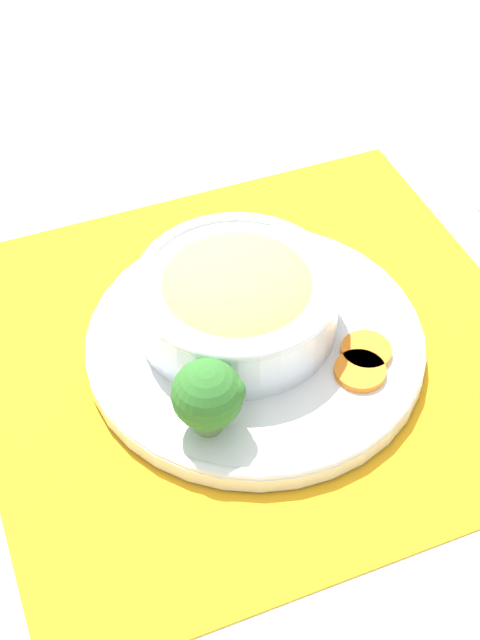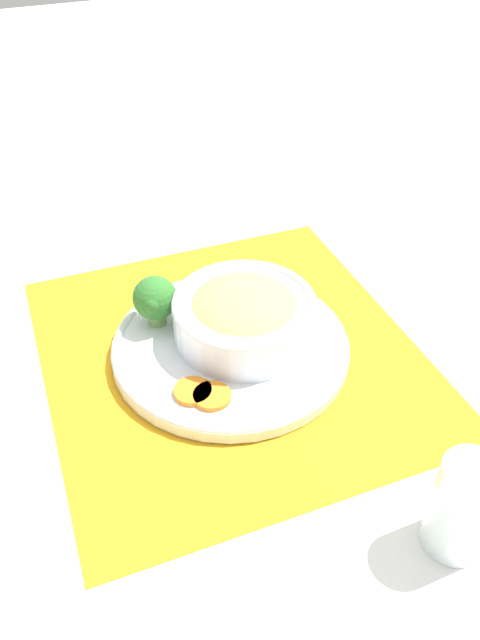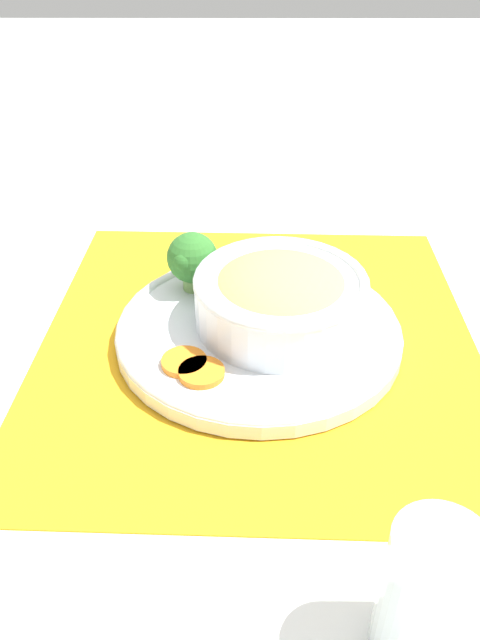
# 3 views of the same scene
# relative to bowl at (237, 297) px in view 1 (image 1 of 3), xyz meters

# --- Properties ---
(ground_plane) EXTENTS (4.00, 4.00, 0.00)m
(ground_plane) POSITION_rel_bowl_xyz_m (-0.01, 0.02, -0.05)
(ground_plane) COLOR white
(placemat) EXTENTS (0.52, 0.49, 0.00)m
(placemat) POSITION_rel_bowl_xyz_m (-0.01, 0.02, -0.05)
(placemat) COLOR orange
(placemat) RESTS_ON ground_plane
(plate) EXTENTS (0.31, 0.31, 0.02)m
(plate) POSITION_rel_bowl_xyz_m (-0.01, 0.02, -0.04)
(plate) COLOR silver
(plate) RESTS_ON placemat
(bowl) EXTENTS (0.19, 0.19, 0.07)m
(bowl) POSITION_rel_bowl_xyz_m (0.00, 0.00, 0.00)
(bowl) COLOR silver
(bowl) RESTS_ON plate
(broccoli_floret) EXTENTS (0.06, 0.06, 0.07)m
(broccoli_floret) POSITION_rel_bowl_xyz_m (0.07, 0.10, 0.01)
(broccoli_floret) COLOR #759E51
(broccoli_floret) RESTS_ON plate
(carrot_slice_near) EXTENTS (0.05, 0.05, 0.01)m
(carrot_slice_near) POSITION_rel_bowl_xyz_m (-0.08, 0.10, -0.03)
(carrot_slice_near) COLOR orange
(carrot_slice_near) RESTS_ON plate
(carrot_slice_middle) EXTENTS (0.05, 0.05, 0.01)m
(carrot_slice_middle) POSITION_rel_bowl_xyz_m (-0.09, 0.08, -0.03)
(carrot_slice_middle) COLOR orange
(carrot_slice_middle) RESTS_ON plate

